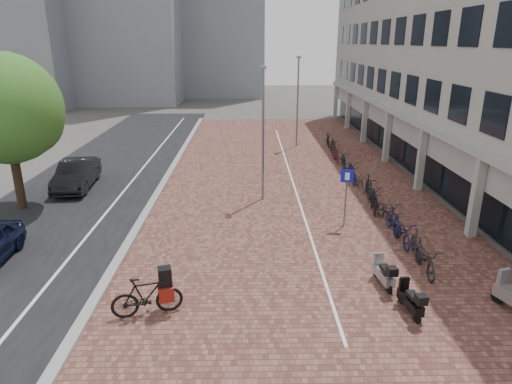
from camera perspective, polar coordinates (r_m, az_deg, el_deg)
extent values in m
plane|color=#474442|center=(14.86, 0.45, -12.27)|extent=(140.00, 140.00, 0.00)
cube|color=brown|center=(25.99, 4.16, 1.58)|extent=(14.50, 42.00, 0.04)
cube|color=black|center=(27.29, -19.51, 1.35)|extent=(8.00, 50.00, 0.03)
cube|color=gray|center=(26.30, -11.44, 1.59)|extent=(0.35, 42.00, 0.14)
cube|color=white|center=(26.72, -15.44, 1.44)|extent=(0.12, 44.00, 0.00)
cube|color=white|center=(26.00, 4.60, 1.63)|extent=(0.10, 30.00, 0.00)
cube|color=#A1A19C|center=(31.70, 25.24, 18.60)|extent=(8.00, 40.00, 13.00)
cube|color=black|center=(30.99, 17.80, 6.76)|extent=(0.15, 38.00, 3.20)
cube|color=#A1A19C|center=(30.63, 17.77, 9.97)|extent=(1.60, 38.00, 0.30)
cube|color=#A1A19C|center=(19.98, 26.25, -0.60)|extent=(0.35, 0.35, 3.40)
cube|color=#A1A19C|center=(25.22, 20.28, 3.90)|extent=(0.35, 0.35, 3.40)
cube|color=#A1A19C|center=(30.74, 16.38, 6.80)|extent=(0.35, 0.35, 3.40)
cube|color=#A1A19C|center=(36.41, 13.66, 8.80)|extent=(0.35, 0.35, 3.40)
cube|color=#A1A19C|center=(42.17, 11.65, 10.24)|extent=(0.35, 0.35, 3.40)
cube|color=#A1A19C|center=(47.99, 10.12, 11.32)|extent=(0.35, 0.35, 3.40)
cube|color=gray|center=(68.04, -4.52, 23.18)|extent=(12.00, 10.00, 26.00)
cube|color=gray|center=(60.49, -27.79, 18.94)|extent=(10.00, 10.00, 20.00)
imported|color=black|center=(26.20, -21.90, 2.11)|extent=(2.03, 4.78, 1.53)
imported|color=black|center=(13.69, -13.73, -12.77)|extent=(2.15, 1.10, 1.24)
cube|color=black|center=(13.41, -13.91, -10.72)|extent=(0.45, 0.43, 0.56)
cube|color=maroon|center=(13.71, -14.67, -12.50)|extent=(0.45, 0.23, 0.44)
cube|color=maroon|center=(13.61, -12.82, -12.58)|extent=(0.45, 0.23, 0.44)
cylinder|color=slate|center=(19.44, 11.31, -1.13)|extent=(0.07, 0.07, 2.34)
cube|color=#0D15B5|center=(19.06, 11.54, 2.00)|extent=(0.53, 0.15, 0.53)
cylinder|color=slate|center=(21.88, 0.90, 7.10)|extent=(0.12, 0.12, 6.48)
cylinder|color=slate|center=(33.80, 5.30, 11.20)|extent=(0.12, 0.12, 6.54)
cylinder|color=#382619|center=(23.87, -28.12, 1.76)|extent=(0.41, 0.41, 3.18)
sphere|color=#356623|center=(23.26, -29.32, 9.25)|extent=(4.99, 4.99, 4.99)
sphere|color=#356623|center=(23.70, -27.10, 8.05)|extent=(3.18, 3.18, 3.18)
imported|color=black|center=(16.64, 20.79, -7.98)|extent=(0.77, 2.00, 1.04)
imported|color=#232227|center=(17.64, 19.83, -6.29)|extent=(0.74, 1.80, 1.05)
imported|color=#121733|center=(18.56, 18.11, -4.86)|extent=(0.69, 1.97, 1.04)
imported|color=#16173E|center=(19.57, 17.14, -3.51)|extent=(0.58, 1.77, 1.05)
imported|color=black|center=(20.62, 16.46, -2.32)|extent=(1.01, 2.06, 1.04)
imported|color=black|center=(21.56, 14.75, -1.22)|extent=(0.72, 1.80, 1.05)
imported|color=black|center=(22.67, 14.63, -0.24)|extent=(0.73, 1.99, 1.04)
imported|color=black|center=(23.75, 14.20, 0.68)|extent=(0.64, 1.78, 1.05)
imported|color=#514E4A|center=(24.78, 13.19, 1.49)|extent=(0.77, 2.00, 1.04)
imported|color=#131233|center=(25.79, 12.11, 2.26)|extent=(0.54, 1.76, 1.05)
imported|color=black|center=(26.93, 12.10, 2.94)|extent=(0.85, 2.02, 1.04)
imported|color=#121533|center=(27.95, 11.11, 3.60)|extent=(0.80, 1.81, 1.05)
imported|color=black|center=(29.09, 11.10, 4.18)|extent=(0.93, 2.04, 1.04)
imported|color=#551620|center=(30.12, 10.14, 4.75)|extent=(0.57, 1.77, 1.05)
imported|color=#222328|center=(31.24, 9.91, 5.25)|extent=(0.72, 1.98, 1.04)
imported|color=black|center=(32.37, 9.81, 5.73)|extent=(0.57, 1.77, 1.05)
imported|color=#4D4A46|center=(33.51, 9.78, 6.16)|extent=(0.77, 2.00, 1.04)
imported|color=black|center=(34.58, 9.17, 6.59)|extent=(0.62, 1.78, 1.05)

